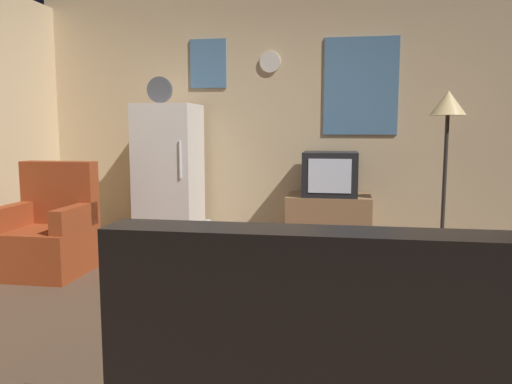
{
  "coord_description": "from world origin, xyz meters",
  "views": [
    {
      "loc": [
        0.71,
        -2.96,
        1.24
      ],
      "look_at": [
        0.07,
        0.9,
        0.75
      ],
      "focal_mm": 34.85,
      "sensor_mm": 36.0,
      "label": 1
    }
  ],
  "objects": [
    {
      "name": "crt_tv",
      "position": [
        0.64,
        2.08,
        0.8
      ],
      "size": [
        0.54,
        0.51,
        0.44
      ],
      "color": "black",
      "rests_on": "tv_stand"
    },
    {
      "name": "tv_stand",
      "position": [
        0.63,
        2.08,
        0.29
      ],
      "size": [
        0.84,
        0.53,
        0.58
      ],
      "color": "#8E6642",
      "rests_on": "ground_plane"
    },
    {
      "name": "coffee_table",
      "position": [
        -0.38,
        0.54,
        0.22
      ],
      "size": [
        0.72,
        0.72,
        0.44
      ],
      "color": "#8E6642",
      "rests_on": "ground_plane"
    },
    {
      "name": "couch",
      "position": [
        0.79,
        -1.14,
        0.31
      ],
      "size": [
        1.7,
        0.8,
        0.92
      ],
      "color": "black",
      "rests_on": "ground_plane"
    },
    {
      "name": "wall_with_art",
      "position": [
        0.01,
        2.45,
        1.38
      ],
      "size": [
        5.2,
        0.12,
        2.75
      ],
      "color": "#D1B284",
      "rests_on": "ground_plane"
    },
    {
      "name": "standing_lamp",
      "position": [
        1.68,
        1.76,
        1.36
      ],
      "size": [
        0.32,
        0.32,
        1.59
      ],
      "color": "#332D28",
      "rests_on": "ground_plane"
    },
    {
      "name": "ground_plane",
      "position": [
        0.0,
        0.0,
        0.0
      ],
      "size": [
        12.0,
        12.0,
        0.0
      ],
      "primitive_type": "plane",
      "color": "#4C3828"
    },
    {
      "name": "fridge",
      "position": [
        -1.02,
        1.98,
        0.75
      ],
      "size": [
        0.6,
        0.62,
        1.77
      ],
      "color": "silver",
      "rests_on": "ground_plane"
    },
    {
      "name": "mug_ceramic_white",
      "position": [
        -0.55,
        0.64,
        0.49
      ],
      "size": [
        0.08,
        0.08,
        0.09
      ],
      "primitive_type": "cylinder",
      "color": "silver",
      "rests_on": "coffee_table"
    },
    {
      "name": "remote_control",
      "position": [
        -0.43,
        0.49,
        0.45
      ],
      "size": [
        0.15,
        0.05,
        0.02
      ],
      "primitive_type": "cube",
      "rotation": [
        0.0,
        0.0,
        -0.02
      ],
      "color": "black",
      "rests_on": "coffee_table"
    },
    {
      "name": "mug_ceramic_tan",
      "position": [
        -0.17,
        0.56,
        0.49
      ],
      "size": [
        0.08,
        0.08,
        0.09
      ],
      "primitive_type": "cylinder",
      "color": "tan",
      "rests_on": "coffee_table"
    },
    {
      "name": "wine_glass",
      "position": [
        -0.21,
        0.48,
        0.52
      ],
      "size": [
        0.05,
        0.05,
        0.15
      ],
      "primitive_type": "cylinder",
      "color": "silver",
      "rests_on": "coffee_table"
    },
    {
      "name": "book_stack",
      "position": [
        1.21,
        1.98,
        0.08
      ],
      "size": [
        0.22,
        0.17,
        0.14
      ],
      "color": "tan",
      "rests_on": "ground_plane"
    },
    {
      "name": "armchair",
      "position": [
        -1.77,
        0.94,
        0.34
      ],
      "size": [
        0.68,
        0.68,
        0.96
      ],
      "color": "maroon",
      "rests_on": "ground_plane"
    }
  ]
}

